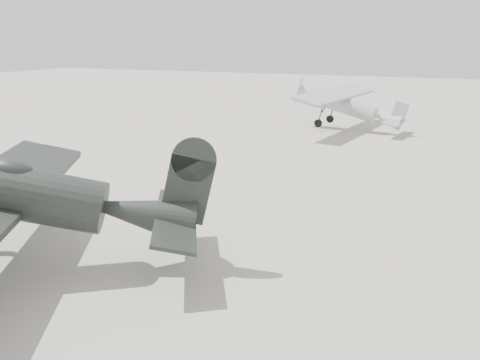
# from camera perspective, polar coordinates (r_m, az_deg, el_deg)

# --- Properties ---
(ground) EXTENTS (160.00, 160.00, 0.00)m
(ground) POSITION_cam_1_polar(r_m,az_deg,el_deg) (16.52, -5.07, -6.76)
(ground) COLOR #ABA398
(ground) RESTS_ON ground
(lowwing_monoplane) EXTENTS (10.50, 12.66, 4.30)m
(lowwing_monoplane) POSITION_cam_1_polar(r_m,az_deg,el_deg) (14.56, -23.86, -1.87)
(lowwing_monoplane) COLOR black
(lowwing_monoplane) RESTS_ON ground
(highwing_monoplane) EXTENTS (8.54, 11.98, 3.38)m
(highwing_monoplane) POSITION_cam_1_polar(r_m,az_deg,el_deg) (36.46, 12.63, 9.27)
(highwing_monoplane) COLOR #B0B2B5
(highwing_monoplane) RESTS_ON ground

